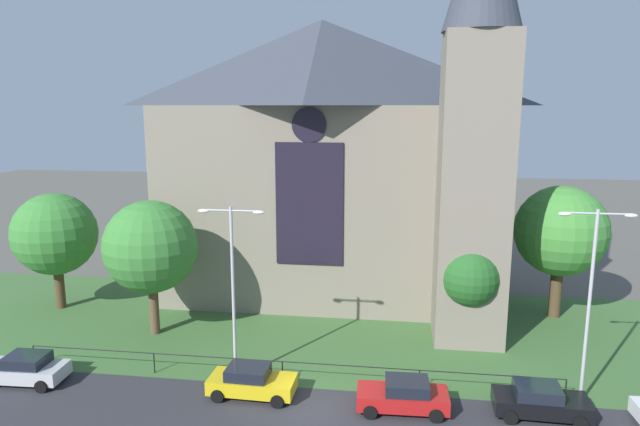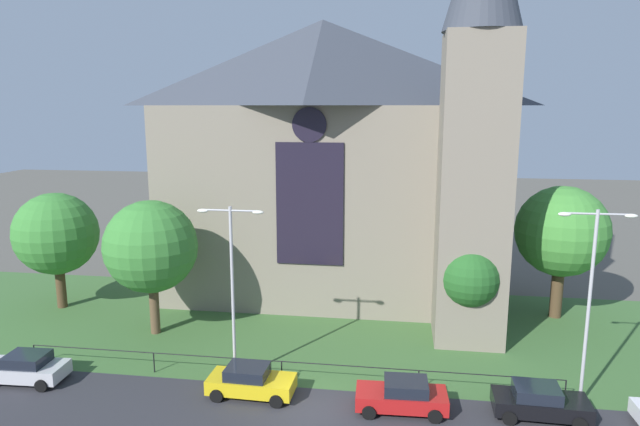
# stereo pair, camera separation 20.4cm
# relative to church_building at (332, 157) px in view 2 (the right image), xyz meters

# --- Properties ---
(ground) EXTENTS (160.00, 160.00, 0.00)m
(ground) POSITION_rel_church_building_xyz_m (1.21, -6.94, -10.27)
(ground) COLOR #56544C
(grass_verge) EXTENTS (120.00, 20.00, 0.01)m
(grass_verge) POSITION_rel_church_building_xyz_m (1.21, -8.94, -10.27)
(grass_verge) COLOR #3D6633
(grass_verge) RESTS_ON ground
(church_building) EXTENTS (23.20, 16.20, 26.00)m
(church_building) POSITION_rel_church_building_xyz_m (0.00, 0.00, 0.00)
(church_building) COLOR gray
(church_building) RESTS_ON ground
(iron_railing) EXTENTS (27.79, 0.07, 1.13)m
(iron_railing) POSITION_rel_church_building_xyz_m (-0.77, -14.44, -9.31)
(iron_railing) COLOR black
(iron_railing) RESTS_ON ground
(tree_left_near) EXTENTS (5.65, 5.65, 8.39)m
(tree_left_near) POSITION_rel_church_building_xyz_m (-9.91, -9.42, -4.73)
(tree_left_near) COLOR brown
(tree_left_near) RESTS_ON ground
(tree_right_near) EXTENTS (3.50, 3.50, 6.00)m
(tree_right_near) POSITION_rel_church_building_xyz_m (9.12, -8.61, -6.07)
(tree_right_near) COLOR brown
(tree_right_near) RESTS_ON ground
(tree_right_far) EXTENTS (5.96, 5.96, 8.89)m
(tree_right_far) POSITION_rel_church_building_xyz_m (15.55, -2.96, -4.41)
(tree_right_far) COLOR #4C3823
(tree_right_far) RESTS_ON ground
(tree_left_far) EXTENTS (5.65, 5.65, 8.15)m
(tree_left_far) POSITION_rel_church_building_xyz_m (-18.40, -6.04, -4.98)
(tree_left_far) COLOR #4C3823
(tree_left_far) RESTS_ON ground
(streetlamp_near) EXTENTS (3.37, 0.26, 9.12)m
(streetlamp_near) POSITION_rel_church_building_xyz_m (-3.22, -14.54, -4.55)
(streetlamp_near) COLOR #B2B2B7
(streetlamp_near) RESTS_ON ground
(streetlamp_far) EXTENTS (3.37, 0.26, 9.42)m
(streetlamp_far) POSITION_rel_church_building_xyz_m (13.75, -14.54, -4.39)
(streetlamp_far) COLOR #B2B2B7
(streetlamp_far) RESTS_ON ground
(parked_car_silver) EXTENTS (4.27, 2.16, 1.51)m
(parked_car_silver) POSITION_rel_church_building_xyz_m (-13.82, -16.34, -9.53)
(parked_car_silver) COLOR #B7B7BC
(parked_car_silver) RESTS_ON ground
(parked_car_yellow) EXTENTS (4.25, 2.13, 1.51)m
(parked_car_yellow) POSITION_rel_church_building_xyz_m (-1.99, -16.02, -9.53)
(parked_car_yellow) COLOR gold
(parked_car_yellow) RESTS_ON ground
(parked_car_red) EXTENTS (4.26, 2.15, 1.51)m
(parked_car_red) POSITION_rel_church_building_xyz_m (5.36, -16.36, -9.53)
(parked_car_red) COLOR #B21919
(parked_car_red) RESTS_ON ground
(parked_car_black) EXTENTS (4.24, 2.11, 1.51)m
(parked_car_black) POSITION_rel_church_building_xyz_m (11.53, -16.01, -9.53)
(parked_car_black) COLOR black
(parked_car_black) RESTS_ON ground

